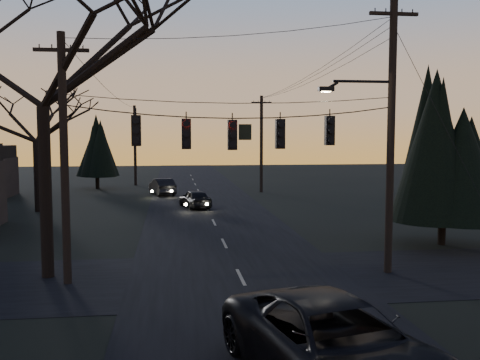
{
  "coord_description": "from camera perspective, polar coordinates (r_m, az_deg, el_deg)",
  "views": [
    {
      "loc": [
        -2.43,
        -8.58,
        5.11
      ],
      "look_at": [
        -0.24,
        8.4,
        3.65
      ],
      "focal_mm": 40.0,
      "sensor_mm": 36.0,
      "label": 1
    }
  ],
  "objects": [
    {
      "name": "sedan_oncoming_a",
      "position": [
        37.28,
        -4.81,
        -2.02
      ],
      "size": [
        2.4,
        4.02,
        1.28
      ],
      "primitive_type": "imported",
      "rotation": [
        0.0,
        0.0,
        3.39
      ],
      "color": "black",
      "rests_on": "ground"
    },
    {
      "name": "utility_pole_far_l",
      "position": [
        54.94,
        -11.07,
        -0.54
      ],
      "size": [
        0.3,
        0.3,
        8.0
      ],
      "primitive_type": null,
      "color": "black",
      "rests_on": "ground"
    },
    {
      "name": "sedan_oncoming_b",
      "position": [
        45.66,
        -8.3,
        -0.72
      ],
      "size": [
        2.46,
        4.43,
        1.38
      ],
      "primitive_type": "imported",
      "rotation": [
        0.0,
        0.0,
        3.39
      ],
      "color": "black",
      "rests_on": "ground"
    },
    {
      "name": "span_signal_assembly",
      "position": [
        18.71,
        -0.64,
        5.09
      ],
      "size": [
        11.5,
        0.44,
        1.67
      ],
      "color": "black",
      "rests_on": "ground"
    },
    {
      "name": "utility_pole_left",
      "position": [
        19.6,
        -17.89,
        -10.48
      ],
      "size": [
        1.8,
        0.3,
        8.5
      ],
      "primitive_type": null,
      "color": "black",
      "rests_on": "ground"
    },
    {
      "name": "utility_pole_right",
      "position": [
        20.84,
        15.47,
        -9.49
      ],
      "size": [
        5.0,
        0.3,
        10.0
      ],
      "primitive_type": null,
      "color": "black",
      "rests_on": "ground"
    },
    {
      "name": "evergreen_right",
      "position": [
        26.28,
        20.96,
        2.66
      ],
      "size": [
        3.95,
        3.95,
        7.3
      ],
      "color": "black",
      "rests_on": "ground"
    },
    {
      "name": "utility_pole_far_r",
      "position": [
        47.53,
        2.28,
        -1.29
      ],
      "size": [
        1.8,
        0.3,
        8.5
      ],
      "primitive_type": null,
      "color": "black",
      "rests_on": "ground"
    },
    {
      "name": "main_road",
      "position": [
        29.14,
        -2.48,
        -5.21
      ],
      "size": [
        8.0,
        120.0,
        0.02
      ],
      "primitive_type": "cube",
      "color": "black",
      "rests_on": "ground"
    },
    {
      "name": "suv_near",
      "position": [
        11.41,
        10.09,
        -17.0
      ],
      "size": [
        4.36,
        6.8,
        1.75
      ],
      "primitive_type": "imported",
      "rotation": [
        0.0,
        0.0,
        0.25
      ],
      "color": "black",
      "rests_on": "ground"
    },
    {
      "name": "evergreen_dist",
      "position": [
        51.79,
        -15.04,
        3.23
      ],
      "size": [
        3.14,
        3.14,
        6.35
      ],
      "color": "black",
      "rests_on": "ground"
    },
    {
      "name": "cross_road",
      "position": [
        19.42,
        0.09,
        -10.35
      ],
      "size": [
        60.0,
        7.0,
        0.02
      ],
      "primitive_type": "cube",
      "color": "black",
      "rests_on": "ground"
    },
    {
      "name": "bare_tree_dist",
      "position": [
        37.65,
        -21.01,
        6.65
      ],
      "size": [
        7.08,
        7.08,
        9.28
      ],
      "color": "black",
      "rests_on": "ground"
    },
    {
      "name": "bare_tree_left",
      "position": [
        20.32,
        -20.49,
        14.2
      ],
      "size": [
        11.01,
        11.01,
        12.16
      ],
      "color": "black",
      "rests_on": "ground"
    }
  ]
}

